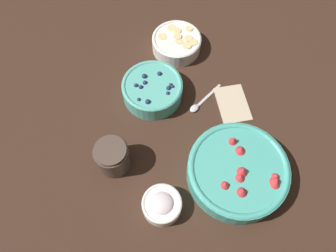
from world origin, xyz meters
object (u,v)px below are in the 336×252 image
bowl_bananas (177,42)px  jar_chocolate (113,157)px  bowl_strawberries (238,171)px  bowl_cream (162,205)px  bowl_blueberries (152,89)px

bowl_bananas → jar_chocolate: bearing=117.8°
bowl_strawberries → bowl_cream: bowl_strawberries is taller
bowl_strawberries → jar_chocolate: size_ratio=2.88×
bowl_strawberries → bowl_bananas: bearing=-19.5°
bowl_strawberries → bowl_bananas: (0.45, -0.16, -0.01)m
bowl_strawberries → bowl_cream: size_ratio=2.62×
bowl_bananas → jar_chocolate: size_ratio=1.72×
bowl_strawberries → jar_chocolate: jar_chocolate is taller
bowl_bananas → bowl_cream: (-0.39, 0.37, -0.00)m
bowl_bananas → bowl_blueberries: bearing=118.8°
bowl_cream → bowl_bananas: bearing=-43.5°
bowl_blueberries → bowl_cream: 0.35m
bowl_strawberries → bowl_blueberries: bearing=3.2°
bowl_bananas → jar_chocolate: 0.45m
bowl_strawberries → jar_chocolate: (0.24, 0.24, 0.01)m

